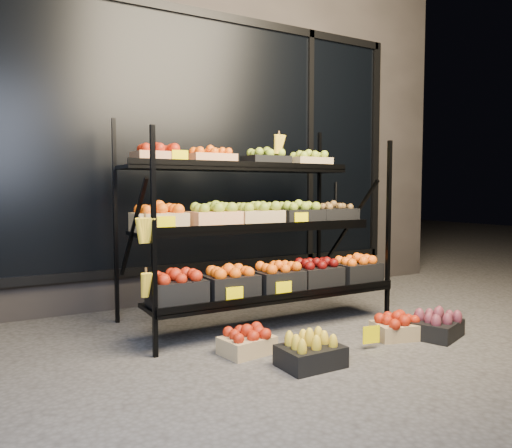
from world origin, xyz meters
TOP-DOWN VIEW (x-y plane):
  - ground at (0.00, 0.00)m, footprint 24.00×24.00m
  - building at (0.00, 2.59)m, footprint 6.00×2.08m
  - display_rack at (-0.01, 0.60)m, footprint 2.18×1.02m
  - tag_floor_b at (0.31, -0.40)m, footprint 0.13×0.01m
  - floor_crate_left at (-0.48, -0.06)m, footprint 0.37×0.29m
  - floor_crate_midleft at (-0.25, -0.47)m, footprint 0.38×0.28m
  - floor_crate_midright at (0.65, -0.30)m, footprint 0.39×0.32m
  - floor_crate_right at (0.92, -0.44)m, footprint 0.44×0.38m

SIDE VIEW (x-z plane):
  - ground at x=0.00m, z-range 0.00..0.00m
  - tag_floor_b at x=0.31m, z-range 0.00..0.12m
  - floor_crate_left at x=-0.48m, z-range -0.01..0.17m
  - floor_crate_midright at x=0.65m, z-range -0.01..0.17m
  - floor_crate_right at x=0.92m, z-range -0.01..0.18m
  - floor_crate_midleft at x=-0.25m, z-range -0.01..0.19m
  - display_rack at x=-0.01m, z-range -0.06..1.63m
  - building at x=0.00m, z-range 0.00..3.50m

